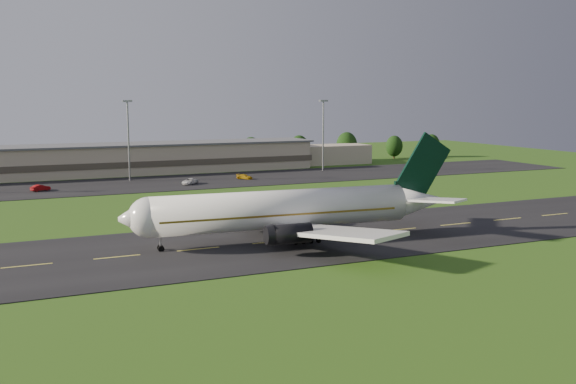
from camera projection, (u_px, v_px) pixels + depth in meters
name	position (u px, v px, depth m)	size (l,w,h in m)	color
ground	(198.00, 250.00, 88.52)	(360.00, 360.00, 0.00)	#224812
taxiway	(198.00, 249.00, 88.51)	(220.00, 30.00, 0.10)	black
apron	(115.00, 186.00, 153.65)	(260.00, 30.00, 0.10)	black
airliner	(287.00, 210.00, 93.14)	(51.29, 42.07, 15.57)	white
terminal	(124.00, 160.00, 177.53)	(145.00, 16.00, 8.40)	tan
light_mast_centre	(128.00, 131.00, 161.07)	(2.40, 1.20, 20.35)	gray
light_mast_east	(323.00, 127.00, 183.11)	(2.40, 1.20, 20.35)	gray
tree_line	(177.00, 152.00, 193.67)	(199.64, 8.49, 9.77)	black
service_vehicle_b	(40.00, 188.00, 144.34)	(1.50, 4.29, 1.41)	maroon
service_vehicle_c	(190.00, 181.00, 155.55)	(2.36, 5.12, 1.42)	silver
service_vehicle_d	(245.00, 177.00, 165.45)	(1.77, 4.35, 1.26)	#C8950B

